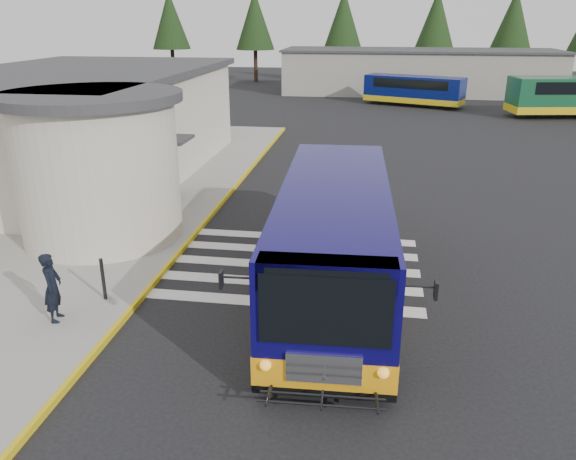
# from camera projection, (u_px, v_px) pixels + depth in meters

# --- Properties ---
(ground) EXTENTS (140.00, 140.00, 0.00)m
(ground) POSITION_uv_depth(u_px,v_px,m) (307.00, 256.00, 17.90)
(ground) COLOR black
(ground) RESTS_ON ground
(sidewalk) EXTENTS (10.00, 34.00, 0.15)m
(sidewalk) POSITION_uv_depth(u_px,v_px,m) (99.00, 202.00, 22.83)
(sidewalk) COLOR gray
(sidewalk) RESTS_ON ground
(curb_strip) EXTENTS (0.12, 34.00, 0.16)m
(curb_strip) POSITION_uv_depth(u_px,v_px,m) (217.00, 208.00, 22.13)
(curb_strip) COLOR gold
(curb_strip) RESTS_ON ground
(station_building) EXTENTS (12.70, 18.70, 4.80)m
(station_building) POSITION_uv_depth(u_px,v_px,m) (84.00, 127.00, 24.89)
(station_building) COLOR #B5AA99
(station_building) RESTS_ON ground
(crosswalk) EXTENTS (8.00, 5.35, 0.01)m
(crosswalk) POSITION_uv_depth(u_px,v_px,m) (287.00, 265.00, 17.23)
(crosswalk) COLOR silver
(crosswalk) RESTS_ON ground
(depot_building) EXTENTS (26.40, 8.40, 4.20)m
(depot_building) POSITION_uv_depth(u_px,v_px,m) (418.00, 71.00, 55.10)
(depot_building) COLOR gray
(depot_building) RESTS_ON ground
(tree_line) EXTENTS (58.40, 4.40, 10.00)m
(tree_line) POSITION_uv_depth(u_px,v_px,m) (420.00, 20.00, 60.79)
(tree_line) COLOR black
(tree_line) RESTS_ON ground
(transit_bus) EXTENTS (3.95, 10.95, 3.06)m
(transit_bus) POSITION_uv_depth(u_px,v_px,m) (334.00, 244.00, 15.02)
(transit_bus) COLOR #0B064C
(transit_bus) RESTS_ON ground
(pedestrian_a) EXTENTS (0.56, 0.72, 1.76)m
(pedestrian_a) POSITION_uv_depth(u_px,v_px,m) (52.00, 287.00, 13.56)
(pedestrian_a) COLOR black
(pedestrian_a) RESTS_ON sidewalk
(pedestrian_b) EXTENTS (1.02, 1.03, 1.67)m
(pedestrian_b) POSITION_uv_depth(u_px,v_px,m) (82.00, 222.00, 18.01)
(pedestrian_b) COLOR black
(pedestrian_b) RESTS_ON sidewalk
(bollard) EXTENTS (0.09, 0.09, 1.16)m
(bollard) POSITION_uv_depth(u_px,v_px,m) (103.00, 279.00, 14.68)
(bollard) COLOR black
(bollard) RESTS_ON sidewalk
(far_bus_a) EXTENTS (8.53, 5.33, 2.14)m
(far_bus_a) POSITION_uv_depth(u_px,v_px,m) (414.00, 89.00, 47.55)
(far_bus_a) COLOR #071152
(far_bus_a) RESTS_ON ground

